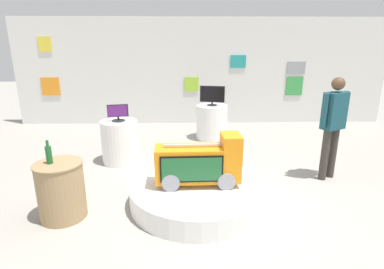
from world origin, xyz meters
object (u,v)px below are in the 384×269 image
main_display_pedestal (198,193)px  tv_on_left_rear (212,95)px  display_pedestal_center_rear (120,142)px  tv_on_center_rear (118,113)px  bottle_on_side_table (49,154)px  shopper_browsing_near_truck (333,121)px  side_table_round (61,190)px  novelty_firetruck_tv (199,165)px  display_pedestal_left_rear (212,122)px

main_display_pedestal → tv_on_left_rear: (0.47, 3.02, 0.89)m
display_pedestal_center_rear → tv_on_center_rear: size_ratio=2.13×
bottle_on_side_table → shopper_browsing_near_truck: shopper_browsing_near_truck is taller
main_display_pedestal → side_table_round: 1.77m
novelty_firetruck_tv → side_table_round: novelty_firetruck_tv is taller
display_pedestal_left_rear → tv_on_left_rear: size_ratio=1.42×
tv_on_center_rear → bottle_on_side_table: tv_on_center_rear is taller
display_pedestal_left_rear → tv_on_left_rear: 0.63m
tv_on_center_rear → bottle_on_side_table: bearing=-103.0°
display_pedestal_left_rear → side_table_round: display_pedestal_left_rear is taller
tv_on_center_rear → novelty_firetruck_tv: bearing=-48.6°
tv_on_left_rear → side_table_round: tv_on_left_rear is taller
bottle_on_side_table → tv_on_center_rear: bearing=77.0°
main_display_pedestal → tv_on_center_rear: size_ratio=5.01×
novelty_firetruck_tv → shopper_browsing_near_truck: bearing=19.8°
main_display_pedestal → bottle_on_side_table: bottle_on_side_table is taller
tv_on_left_rear → main_display_pedestal: bearing=-98.8°
novelty_firetruck_tv → tv_on_left_rear: (0.44, 3.02, 0.45)m
display_pedestal_left_rear → display_pedestal_center_rear: bearing=-142.0°
tv_on_left_rear → tv_on_center_rear: size_ratio=1.50×
novelty_firetruck_tv → tv_on_center_rear: size_ratio=3.09×
tv_on_left_rear → display_pedestal_center_rear: bearing=-142.1°
tv_on_center_rear → side_table_round: tv_on_center_rear is taller
tv_on_center_rear → shopper_browsing_near_truck: bearing=-12.9°
novelty_firetruck_tv → display_pedestal_center_rear: bearing=131.3°
display_pedestal_center_rear → shopper_browsing_near_truck: bearing=-13.0°
tv_on_center_rear → shopper_browsing_near_truck: size_ratio=0.22×
display_pedestal_center_rear → bottle_on_side_table: 2.01m
side_table_round → shopper_browsing_near_truck: 4.09m
display_pedestal_left_rear → tv_on_left_rear: (0.00, -0.00, 0.63)m
bottle_on_side_table → tv_on_left_rear: bearing=55.7°
display_pedestal_left_rear → bottle_on_side_table: 4.07m
main_display_pedestal → display_pedestal_center_rear: size_ratio=2.35×
tv_on_left_rear → bottle_on_side_table: bearing=-124.3°
novelty_firetruck_tv → display_pedestal_center_rear: (-1.40, 1.59, -0.18)m
shopper_browsing_near_truck → tv_on_left_rear: bearing=127.1°
main_display_pedestal → bottle_on_side_table: size_ratio=6.31×
main_display_pedestal → display_pedestal_left_rear: size_ratio=2.35×
main_display_pedestal → novelty_firetruck_tv: novelty_firetruck_tv is taller
display_pedestal_center_rear → novelty_firetruck_tv: bearing=-48.7°
side_table_round → bottle_on_side_table: (-0.09, -0.01, 0.48)m
bottle_on_side_table → novelty_firetruck_tv: bearing=9.7°
main_display_pedestal → bottle_on_side_table: 1.97m
novelty_firetruck_tv → side_table_round: bearing=-170.0°
shopper_browsing_near_truck → bottle_on_side_table: bearing=-164.7°
bottle_on_side_table → shopper_browsing_near_truck: bearing=15.3°
tv_on_left_rear → display_pedestal_center_rear: 2.42m
side_table_round → tv_on_left_rear: bearing=56.6°
tv_on_left_rear → display_pedestal_center_rear: tv_on_left_rear is taller
novelty_firetruck_tv → bottle_on_side_table: bearing=-170.3°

